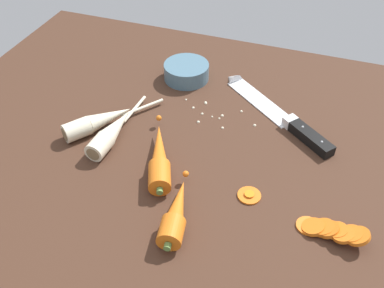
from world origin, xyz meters
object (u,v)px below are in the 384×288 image
at_px(whole_carrot, 159,158).
at_px(whole_carrot_second, 176,213).
at_px(prep_bowl, 186,71).
at_px(carrot_slice_stray_near, 249,195).
at_px(carrot_slice_stack, 332,230).
at_px(chefs_knife, 272,109).
at_px(parsnip_mid_left, 111,133).
at_px(parsnip_front, 98,121).

distance_m(whole_carrot, whole_carrot_second, 0.14).
height_order(whole_carrot_second, prep_bowl, whole_carrot_second).
bearing_deg(carrot_slice_stray_near, carrot_slice_stack, -14.30).
distance_m(chefs_knife, carrot_slice_stray_near, 0.26).
bearing_deg(parsnip_mid_left, whole_carrot, -16.93).
bearing_deg(whole_carrot_second, prep_bowl, 107.78).
bearing_deg(carrot_slice_stack, carrot_slice_stray_near, 165.70).
bearing_deg(carrot_slice_stack, prep_bowl, 137.11).
height_order(carrot_slice_stray_near, prep_bowl, prep_bowl).
height_order(whole_carrot_second, carrot_slice_stray_near, whole_carrot_second).
bearing_deg(chefs_knife, carrot_slice_stray_near, -87.16).
distance_m(parsnip_front, parsnip_mid_left, 0.05).
bearing_deg(whole_carrot, chefs_knife, 54.79).
xyz_separation_m(parsnip_front, carrot_slice_stray_near, (0.35, -0.08, -0.02)).
height_order(chefs_knife, whole_carrot_second, whole_carrot_second).
xyz_separation_m(whole_carrot, whole_carrot_second, (0.08, -0.12, 0.00)).
xyz_separation_m(chefs_knife, whole_carrot, (-0.17, -0.24, 0.01)).
bearing_deg(prep_bowl, parsnip_front, -114.01).
bearing_deg(whole_carrot, carrot_slice_stray_near, -6.03).
relative_size(parsnip_front, prep_bowl, 1.85).
height_order(whole_carrot, prep_bowl, whole_carrot).
height_order(whole_carrot_second, parsnip_mid_left, whole_carrot_second).
bearing_deg(chefs_knife, whole_carrot, -125.21).
relative_size(whole_carrot, carrot_slice_stray_near, 4.75).
relative_size(whole_carrot, carrot_slice_stack, 1.73).
relative_size(chefs_knife, parsnip_mid_left, 1.32).
bearing_deg(parsnip_front, whole_carrot, -20.24).
bearing_deg(carrot_slice_stray_near, parsnip_mid_left, 169.52).
distance_m(chefs_knife, carrot_slice_stack, 0.34).
bearing_deg(parsnip_mid_left, whole_carrot_second, -37.47).
height_order(chefs_knife, whole_carrot, whole_carrot).
bearing_deg(prep_bowl, whole_carrot_second, -72.22).
relative_size(carrot_slice_stray_near, prep_bowl, 0.40).
bearing_deg(carrot_slice_stack, parsnip_front, 166.65).
relative_size(carrot_slice_stack, carrot_slice_stray_near, 2.75).
bearing_deg(prep_bowl, chefs_knife, -15.33).
bearing_deg(whole_carrot_second, chefs_knife, 75.70).
bearing_deg(carrot_slice_stray_near, whole_carrot_second, -136.93).
height_order(parsnip_mid_left, carrot_slice_stray_near, parsnip_mid_left).
distance_m(parsnip_front, carrot_slice_stack, 0.52).
relative_size(parsnip_mid_left, carrot_slice_stray_near, 5.11).
height_order(whole_carrot, parsnip_front, whole_carrot).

